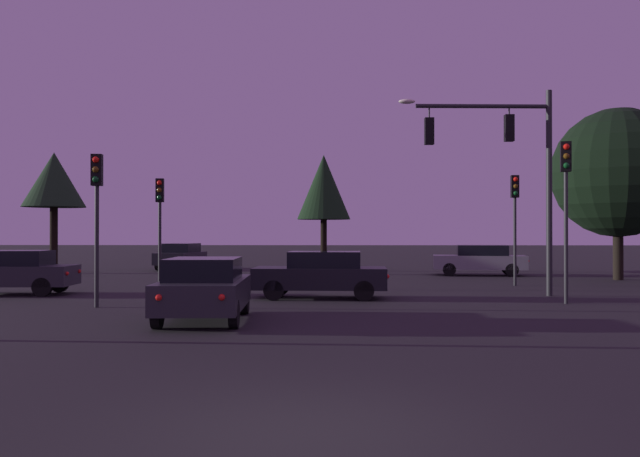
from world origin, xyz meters
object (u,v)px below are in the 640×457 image
Objects in this scene: traffic_light_far_side at (160,210)px; car_parked_lot at (480,259)px; traffic_light_median at (566,190)px; tree_behind_sign at (618,173)px; car_crossing_left at (321,274)px; traffic_light_corner_right at (97,199)px; traffic_light_corner_left at (515,208)px; tree_left_far at (54,181)px; traffic_signal_mast_arm at (508,156)px; car_far_lane at (181,256)px; car_nearside_lane at (204,288)px; tree_center_horizon at (324,188)px; car_crossing_right at (10,271)px.

traffic_light_far_side reaches higher than car_parked_lot.
traffic_light_median is 0.62× the size of tree_behind_sign.
traffic_light_corner_right is at bearing -156.22° from car_crossing_left.
tree_left_far is at bearing 161.05° from traffic_light_corner_left.
traffic_light_corner_right is 0.90× the size of traffic_light_median.
tree_behind_sign is (6.93, 7.74, 0.14)m from traffic_signal_mast_arm.
car_crossing_left is 1.03× the size of car_far_lane.
tree_center_horizon is (2.37, 20.88, 3.88)m from car_nearside_lane.
car_parked_lot is (1.36, 10.77, -3.91)m from traffic_signal_mast_arm.
car_nearside_lane is 0.94× the size of car_crossing_left.
car_crossing_left is at bearing -62.49° from car_far_lane.
car_far_lane is 17.03m from car_parked_lot.
car_crossing_right is 0.58× the size of tree_behind_sign.
tree_left_far is at bearing -170.15° from tree_center_horizon.
car_far_lane is 0.66× the size of tree_center_horizon.
car_far_lane is (-2.34, 19.43, -2.30)m from traffic_light_corner_right.
car_nearside_lane is 22.28m from tree_left_far.
car_parked_lot is 22.56m from tree_left_far.
tree_left_far is (-22.16, 1.12, 4.10)m from car_parked_lot.
tree_center_horizon is (-0.28, 15.32, 3.87)m from car_crossing_left.
traffic_light_far_side is 13.33m from tree_center_horizon.
car_parked_lot is at bearing 90.09° from traffic_light_corner_left.
car_parked_lot is at bearing 151.47° from tree_behind_sign.
tree_left_far reaches higher than car_parked_lot.
car_crossing_right and car_far_lane have the same top height.
tree_center_horizon is at bearing 128.21° from traffic_light_corner_left.
tree_behind_sign is at bearing 14.85° from traffic_light_far_side.
tree_left_far is at bearing 138.49° from car_crossing_left.
car_crossing_left is (6.33, 2.79, -2.30)m from traffic_light_corner_right.
tree_left_far reaches higher than traffic_light_far_side.
traffic_light_far_side is 20.24m from tree_behind_sign.
traffic_light_corner_left reaches higher than car_crossing_right.
traffic_signal_mast_arm is 1.62× the size of car_far_lane.
traffic_light_corner_right is 0.56× the size of tree_behind_sign.
traffic_light_median is 1.07× the size of car_crossing_right.
traffic_light_median is at bearing -91.17° from car_parked_lot.
traffic_signal_mast_arm is 1.06× the size of tree_center_horizon.
traffic_signal_mast_arm is at bearing 0.05° from car_crossing_right.
car_parked_lot is 7.52m from tree_behind_sign.
car_far_lane is (-16.32, 11.40, -2.35)m from traffic_light_corner_left.
tree_left_far is at bearing 117.65° from traffic_light_corner_right.
tree_left_far reaches higher than traffic_light_corner_right.
tree_center_horizon is (-7.94, 10.08, 1.53)m from traffic_light_corner_left.
car_parked_lot is at bearing 56.90° from car_crossing_left.
tree_center_horizon is (8.38, -1.32, 3.88)m from car_far_lane.
car_far_lane is at bearing 32.95° from tree_left_far.
car_crossing_left is 16.33m from tree_behind_sign.
traffic_light_median is 11.79m from tree_behind_sign.
car_crossing_left is at bearing -146.64° from tree_behind_sign.
tree_center_horizon reaches higher than traffic_light_median.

